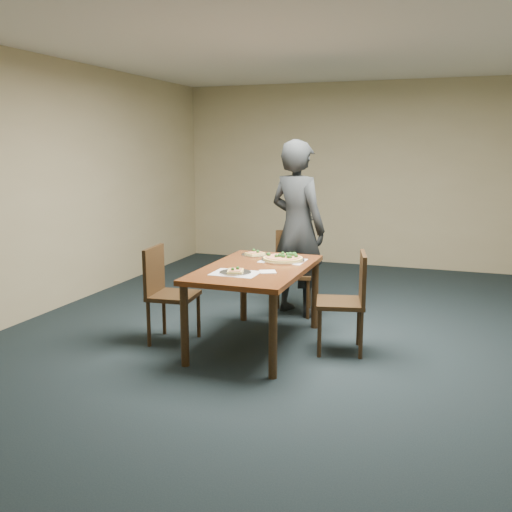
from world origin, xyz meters
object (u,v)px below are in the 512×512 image
(pizza_pan, at_px, (283,258))
(chair_left, at_px, (166,289))
(slice_plate_near, at_px, (235,272))
(dining_table, at_px, (256,277))
(chair_right, at_px, (349,296))
(chair_far, at_px, (293,267))
(diner, at_px, (297,228))
(slice_plate_far, at_px, (255,254))

(pizza_pan, bearing_deg, chair_left, -151.95)
(chair_left, distance_m, slice_plate_near, 0.82)
(dining_table, height_order, chair_right, chair_right)
(chair_far, height_order, pizza_pan, chair_far)
(dining_table, xyz_separation_m, slice_plate_near, (-0.08, -0.32, 0.11))
(dining_table, bearing_deg, chair_left, -167.99)
(slice_plate_near, bearing_deg, dining_table, 76.59)
(diner, height_order, pizza_pan, diner)
(dining_table, bearing_deg, chair_right, 8.56)
(chair_far, xyz_separation_m, slice_plate_near, (-0.10, -1.49, 0.25))
(chair_left, height_order, pizza_pan, chair_left)
(chair_far, bearing_deg, slice_plate_near, -105.32)
(chair_left, relative_size, pizza_pan, 2.17)
(slice_plate_far, bearing_deg, chair_right, -21.21)
(chair_far, bearing_deg, chair_right, -63.57)
(chair_far, distance_m, diner, 0.44)
(chair_left, xyz_separation_m, diner, (0.91, 1.33, 0.44))
(chair_far, height_order, diner, diner)
(chair_left, bearing_deg, chair_right, -85.49)
(slice_plate_near, bearing_deg, chair_right, 25.89)
(dining_table, bearing_deg, chair_far, 89.04)
(chair_right, bearing_deg, chair_far, -154.73)
(pizza_pan, xyz_separation_m, slice_plate_far, (-0.35, 0.18, -0.01))
(chair_left, height_order, chair_right, same)
(dining_table, bearing_deg, diner, 86.62)
(chair_left, xyz_separation_m, slice_plate_near, (0.77, -0.14, 0.25))
(chair_left, bearing_deg, slice_plate_far, -47.94)
(chair_left, distance_m, slice_plate_far, 0.99)
(diner, distance_m, slice_plate_near, 1.49)
(dining_table, distance_m, chair_right, 0.86)
(chair_left, relative_size, diner, 0.48)
(pizza_pan, bearing_deg, dining_table, -113.60)
(slice_plate_near, distance_m, slice_plate_far, 0.86)
(dining_table, height_order, slice_plate_far, slice_plate_far)
(dining_table, distance_m, pizza_pan, 0.40)
(chair_right, height_order, slice_plate_far, chair_right)
(chair_left, distance_m, chair_right, 1.71)
(dining_table, xyz_separation_m, slice_plate_far, (-0.20, 0.53, 0.10))
(dining_table, height_order, diner, diner)
(chair_far, xyz_separation_m, pizza_pan, (0.13, -0.82, 0.26))
(dining_table, bearing_deg, slice_plate_near, -103.41)
(chair_far, bearing_deg, dining_table, -102.62)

